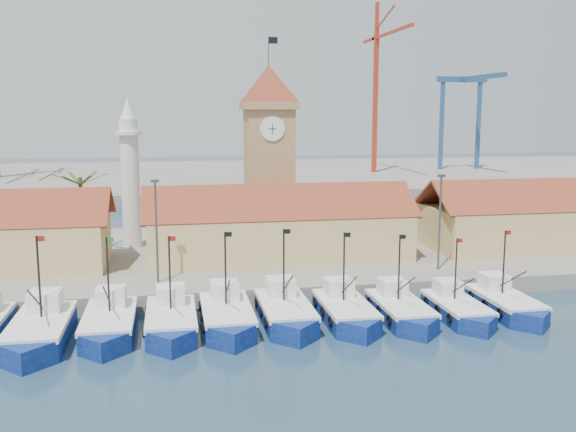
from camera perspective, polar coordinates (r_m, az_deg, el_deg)
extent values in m
plane|color=#1B3649|center=(47.65, 3.19, -10.66)|extent=(400.00, 400.00, 0.00)
cube|color=gray|center=(70.10, -1.42, -3.54)|extent=(140.00, 32.00, 1.50)
cube|color=gray|center=(154.67, -6.42, 3.46)|extent=(240.00, 80.00, 2.00)
cube|color=navy|center=(49.52, -21.10, -9.84)|extent=(3.81, 8.62, 1.96)
cube|color=navy|center=(45.53, -22.11, -11.57)|extent=(3.81, 3.81, 1.96)
cube|color=silver|center=(49.22, -21.17, -8.76)|extent=(3.89, 8.86, 0.38)
cube|color=silver|center=(51.00, -20.78, -7.09)|extent=(2.29, 2.40, 1.52)
cylinder|color=black|center=(48.92, -21.26, -5.16)|extent=(0.15, 0.15, 6.10)
cube|color=#A5140F|center=(48.28, -21.13, -1.89)|extent=(0.54, 0.02, 0.38)
cube|color=navy|center=(49.66, -15.57, -9.53)|extent=(3.60, 8.15, 1.85)
cube|color=navy|center=(45.83, -16.02, -11.15)|extent=(3.60, 3.60, 1.85)
cube|color=silver|center=(49.37, -15.61, -8.51)|extent=(3.67, 8.37, 0.36)
cube|color=silver|center=(51.08, -15.45, -6.95)|extent=(2.16, 2.26, 1.44)
cylinder|color=black|center=(49.09, -15.70, -5.13)|extent=(0.14, 0.14, 5.76)
cube|color=#197226|center=(48.49, -15.54, -2.06)|extent=(0.51, 0.02, 0.36)
cube|color=navy|center=(49.27, -10.33, -9.49)|extent=(3.58, 8.11, 1.84)
cube|color=navy|center=(45.44, -10.32, -11.11)|extent=(3.58, 3.58, 1.84)
cube|color=silver|center=(48.98, -10.37, -8.47)|extent=(3.65, 8.33, 0.36)
cube|color=silver|center=(50.69, -10.40, -6.90)|extent=(2.15, 2.25, 1.43)
cylinder|color=black|center=(48.70, -10.46, -5.07)|extent=(0.14, 0.14, 5.73)
cube|color=#A5140F|center=(48.12, -10.25, -1.99)|extent=(0.51, 0.02, 0.36)
cube|color=navy|center=(49.66, -5.46, -9.22)|extent=(3.65, 8.25, 1.88)
cube|color=navy|center=(45.77, -4.99, -10.83)|extent=(3.65, 3.65, 1.88)
cube|color=silver|center=(49.37, -5.47, -8.19)|extent=(3.72, 8.48, 0.36)
cube|color=silver|center=(51.11, -5.69, -6.61)|extent=(2.19, 2.29, 1.46)
cylinder|color=black|center=(49.09, -5.58, -4.75)|extent=(0.15, 0.15, 5.84)
cube|color=black|center=(48.53, -5.32, -1.64)|extent=(0.52, 0.02, 0.36)
cube|color=navy|center=(50.44, -0.27, -8.88)|extent=(3.66, 8.28, 1.88)
cube|color=navy|center=(46.59, 0.65, -10.43)|extent=(3.66, 3.66, 1.88)
cube|color=silver|center=(50.16, -0.27, -7.86)|extent=(3.73, 8.52, 0.37)
cube|color=silver|center=(51.89, -0.67, -6.32)|extent=(2.20, 2.30, 1.46)
cylinder|color=black|center=(49.88, -0.38, -4.47)|extent=(0.15, 0.15, 5.86)
cube|color=black|center=(49.36, -0.08, -1.38)|extent=(0.52, 0.02, 0.37)
cube|color=navy|center=(50.93, 5.08, -8.77)|extent=(3.50, 7.92, 1.80)
cube|color=navy|center=(47.33, 6.38, -10.20)|extent=(3.50, 3.50, 1.80)
cube|color=silver|center=(50.66, 5.10, -7.80)|extent=(3.57, 8.14, 0.35)
cube|color=silver|center=(52.27, 4.53, -6.34)|extent=(2.10, 2.20, 1.40)
cylinder|color=black|center=(50.39, 4.99, -4.59)|extent=(0.14, 0.14, 5.60)
cube|color=black|center=(49.91, 5.31, -1.68)|extent=(0.50, 0.02, 0.35)
cube|color=navy|center=(51.86, 9.92, -8.56)|extent=(3.38, 7.65, 1.74)
cube|color=navy|center=(48.48, 11.51, -9.88)|extent=(3.38, 3.38, 1.74)
cube|color=silver|center=(51.61, 9.95, -7.64)|extent=(3.45, 7.86, 0.34)
cube|color=silver|center=(53.12, 9.26, -6.27)|extent=(2.03, 2.12, 1.35)
cylinder|color=black|center=(51.34, 9.85, -4.60)|extent=(0.14, 0.14, 5.41)
cube|color=black|center=(50.89, 10.18, -1.84)|extent=(0.48, 0.02, 0.34)
cube|color=navy|center=(53.25, 14.75, -8.29)|extent=(3.19, 7.21, 1.64)
cube|color=navy|center=(50.18, 16.51, -9.45)|extent=(3.19, 3.19, 1.64)
cube|color=silver|center=(53.01, 14.79, -7.44)|extent=(3.25, 7.41, 0.32)
cube|color=silver|center=(54.39, 14.01, -6.19)|extent=(1.91, 2.00, 1.27)
cylinder|color=black|center=(52.76, 14.69, -4.65)|extent=(0.13, 0.13, 5.10)
cube|color=#A5140F|center=(52.35, 15.02, -2.12)|extent=(0.46, 0.02, 0.32)
cube|color=navy|center=(55.61, 18.69, -7.69)|extent=(3.39, 7.67, 1.74)
cube|color=navy|center=(52.46, 20.73, -8.82)|extent=(3.39, 3.39, 1.74)
cube|color=silver|center=(55.37, 18.73, -6.83)|extent=(3.46, 7.89, 0.34)
cube|color=silver|center=(56.79, 17.83, -5.58)|extent=(2.03, 2.13, 1.36)
cylinder|color=black|center=(55.12, 18.63, -3.99)|extent=(0.14, 0.14, 5.42)
cube|color=#A5140F|center=(54.75, 18.99, -1.40)|extent=(0.48, 0.02, 0.34)
cube|color=tan|center=(65.62, -0.88, -1.74)|extent=(26.00, 10.00, 4.50)
cube|color=#943725|center=(62.58, -0.51, 1.21)|extent=(27.04, 5.13, 3.21)
cube|color=#943725|center=(67.47, -1.24, 1.79)|extent=(27.04, 5.13, 3.21)
cube|color=tan|center=(77.54, 23.14, -0.79)|extent=(30.00, 10.00, 4.50)
cube|color=#943725|center=(79.11, 22.31, 2.19)|extent=(31.20, 5.13, 3.21)
cube|color=#9E7D51|center=(70.73, -1.70, 3.35)|extent=(5.00, 5.00, 15.00)
cube|color=#9E7D51|center=(70.38, -1.73, 9.76)|extent=(5.80, 5.80, 0.80)
pyramid|color=#943725|center=(70.44, -1.74, 11.63)|extent=(5.80, 5.80, 4.00)
cylinder|color=white|center=(67.87, -1.39, 7.76)|extent=(2.60, 0.15, 2.60)
cube|color=black|center=(67.79, -1.38, 7.76)|extent=(0.08, 0.02, 1.00)
cube|color=black|center=(67.79, -1.38, 7.76)|extent=(0.80, 0.02, 0.08)
cylinder|color=#3F3F44|center=(70.68, -1.75, 14.47)|extent=(0.10, 0.10, 3.00)
cube|color=black|center=(70.87, -1.34, 15.35)|extent=(1.00, 0.03, 0.70)
cylinder|color=silver|center=(72.10, -13.82, 2.80)|extent=(2.00, 2.00, 14.00)
cylinder|color=silver|center=(71.72, -13.99, 7.17)|extent=(3.00, 3.00, 0.40)
cone|color=silver|center=(71.69, -14.07, 9.24)|extent=(1.80, 1.80, 2.40)
cylinder|color=brown|center=(70.98, -17.85, 0.08)|extent=(0.44, 0.44, 8.00)
cube|color=#2F5D20|center=(70.34, -16.87, 3.17)|extent=(2.80, 0.35, 1.18)
cube|color=#2F5D20|center=(71.62, -17.32, 3.25)|extent=(1.71, 2.60, 1.18)
cube|color=#2F5D20|center=(71.81, -18.43, 3.21)|extent=(1.71, 2.60, 1.18)
cube|color=#2F5D20|center=(70.71, -19.13, 3.09)|extent=(2.80, 0.35, 1.18)
cube|color=#2F5D20|center=(69.42, -18.71, 3.01)|extent=(1.71, 2.60, 1.18)
cube|color=#2F5D20|center=(69.23, -17.56, 3.05)|extent=(1.71, 2.60, 1.18)
cylinder|color=#3F3F44|center=(56.49, -11.61, -1.38)|extent=(0.20, 0.20, 9.00)
cube|color=#3F3F44|center=(55.87, -11.75, 3.06)|extent=(0.70, 0.25, 0.25)
cylinder|color=#3F3F44|center=(61.62, 13.33, -0.57)|extent=(0.20, 0.20, 9.00)
cube|color=#3F3F44|center=(61.05, 13.48, 3.50)|extent=(0.70, 0.25, 0.25)
cube|color=#B42B1B|center=(156.27, 7.76, 9.85)|extent=(1.00, 1.00, 32.62)
cube|color=#B42B1B|center=(147.56, 9.18, 15.83)|extent=(0.60, 25.71, 0.60)
cube|color=#B42B1B|center=(161.97, 7.31, 15.26)|extent=(0.60, 10.00, 0.60)
cube|color=#B42B1B|center=(157.80, 7.92, 17.06)|extent=(0.80, 0.80, 7.00)
cube|color=#294F7F|center=(167.83, 13.49, 7.82)|extent=(0.90, 0.90, 22.00)
cube|color=#294F7F|center=(172.11, 16.56, 7.72)|extent=(0.90, 0.90, 22.00)
cube|color=#294F7F|center=(170.09, 15.21, 11.64)|extent=(13.00, 1.40, 1.40)
cube|color=#294F7F|center=(161.12, 16.77, 11.73)|extent=(1.40, 22.00, 1.00)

